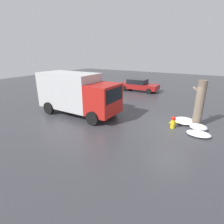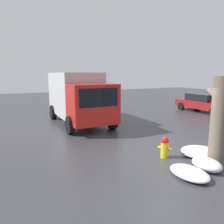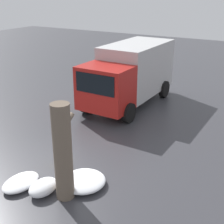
% 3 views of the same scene
% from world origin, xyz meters
% --- Properties ---
extents(ground_plane, '(60.00, 60.00, 0.00)m').
position_xyz_m(ground_plane, '(0.00, 0.00, 0.00)').
color(ground_plane, '#38383D').
extents(fire_hydrant, '(0.44, 0.39, 0.76)m').
position_xyz_m(fire_hydrant, '(0.00, -0.00, 0.39)').
color(fire_hydrant, yellow).
rests_on(fire_hydrant, ground_plane).
extents(tree_trunk, '(0.79, 0.52, 2.86)m').
position_xyz_m(tree_trunk, '(-1.19, -1.14, 1.44)').
color(tree_trunk, '#6B5B4C').
rests_on(tree_trunk, ground_plane).
extents(delivery_truck, '(6.16, 2.67, 2.99)m').
position_xyz_m(delivery_truck, '(6.74, 0.87, 1.62)').
color(delivery_truck, red).
rests_on(delivery_truck, ground_plane).
extents(parked_car, '(4.52, 2.08, 1.39)m').
position_xyz_m(parked_car, '(5.96, -9.08, 0.72)').
color(parked_car, maroon).
rests_on(parked_car, ground_plane).
extents(snow_pile_by_hydrant, '(1.26, 0.87, 0.25)m').
position_xyz_m(snow_pile_by_hydrant, '(-1.48, 0.35, 0.13)').
color(snow_pile_by_hydrant, white).
rests_on(snow_pile_by_hydrant, ground_plane).
extents(snow_pile_curbside, '(1.38, 1.34, 0.28)m').
position_xyz_m(snow_pile_curbside, '(-0.48, -1.27, 0.14)').
color(snow_pile_curbside, white).
rests_on(snow_pile_curbside, ground_plane).
extents(snow_pile_by_tree, '(0.98, 0.70, 0.38)m').
position_xyz_m(snow_pile_by_tree, '(-1.39, -0.48, 0.19)').
color(snow_pile_by_tree, white).
rests_on(snow_pile_by_tree, ground_plane).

